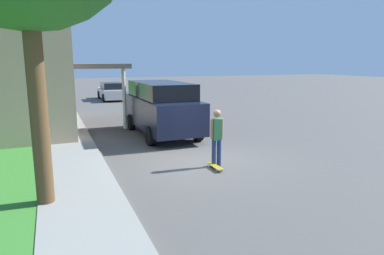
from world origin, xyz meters
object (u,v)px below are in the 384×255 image
at_px(suv_parked, 162,107).
at_px(skateboard, 215,166).
at_px(skateboarder, 217,135).
at_px(car_down_street, 112,91).

distance_m(suv_parked, skateboard, 5.26).
distance_m(skateboarder, skateboard, 0.91).
bearing_deg(car_down_street, suv_parked, -91.50).
relative_size(car_down_street, skateboarder, 2.65).
relative_size(suv_parked, skateboard, 6.74).
bearing_deg(car_down_street, skateboarder, -90.72).
relative_size(skateboarder, skateboard, 2.21).
distance_m(car_down_street, skateboard, 20.03).
distance_m(suv_parked, skateboarder, 4.91).
height_order(skateboarder, skateboard, skateboarder).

